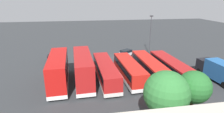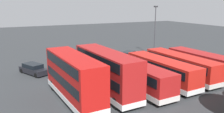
# 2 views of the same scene
# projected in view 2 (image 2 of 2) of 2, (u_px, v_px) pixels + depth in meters

# --- Properties ---
(ground_plane) EXTENTS (140.00, 140.00, 0.00)m
(ground_plane) POSITION_uv_depth(u_px,v_px,m) (106.00, 63.00, 37.71)
(ground_plane) COLOR #2D3033
(bus_single_deck_near_end) EXTENTS (3.07, 12.14, 2.95)m
(bus_single_deck_near_end) POSITION_uv_depth(u_px,v_px,m) (207.00, 64.00, 30.86)
(bus_single_deck_near_end) COLOR #A51919
(bus_single_deck_near_end) RESTS_ON ground
(bus_single_deck_second) EXTENTS (2.90, 11.39, 2.95)m
(bus_single_deck_second) POSITION_uv_depth(u_px,v_px,m) (181.00, 65.00, 30.29)
(bus_single_deck_second) COLOR red
(bus_single_deck_second) RESTS_ON ground
(bus_single_deck_third) EXTENTS (3.20, 10.80, 2.95)m
(bus_single_deck_third) POSITION_uv_depth(u_px,v_px,m) (161.00, 70.00, 28.16)
(bus_single_deck_third) COLOR red
(bus_single_deck_third) RESTS_ON ground
(bus_single_deck_fourth) EXTENTS (3.16, 12.04, 2.95)m
(bus_single_deck_fourth) POSITION_uv_depth(u_px,v_px,m) (134.00, 74.00, 26.63)
(bus_single_deck_fourth) COLOR #A51919
(bus_single_deck_fourth) RESTS_ON ground
(bus_double_decker_fifth) EXTENTS (3.15, 10.70, 4.55)m
(bus_double_decker_fifth) POSITION_uv_depth(u_px,v_px,m) (106.00, 71.00, 24.76)
(bus_double_decker_fifth) COLOR #A51919
(bus_double_decker_fifth) RESTS_ON ground
(bus_double_decker_sixth) EXTENTS (3.11, 10.42, 4.55)m
(bus_double_decker_sixth) POSITION_uv_depth(u_px,v_px,m) (74.00, 76.00, 22.99)
(bus_double_decker_sixth) COLOR #B71411
(bus_double_decker_sixth) RESTS_ON ground
(car_hatchback_silver) EXTENTS (3.56, 4.91, 1.43)m
(car_hatchback_silver) POSITION_uv_depth(u_px,v_px,m) (34.00, 69.00, 31.95)
(car_hatchback_silver) COLOR black
(car_hatchback_silver) RESTS_ON ground
(car_small_green) EXTENTS (4.45, 3.83, 1.43)m
(car_small_green) POSITION_uv_depth(u_px,v_px,m) (128.00, 56.00, 39.90)
(car_small_green) COLOR silver
(car_small_green) RESTS_ON ground
(lamp_post_tall) EXTENTS (0.70, 0.30, 9.01)m
(lamp_post_tall) POSITION_uv_depth(u_px,v_px,m) (155.00, 28.00, 41.80)
(lamp_post_tall) COLOR #38383D
(lamp_post_tall) RESTS_ON ground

